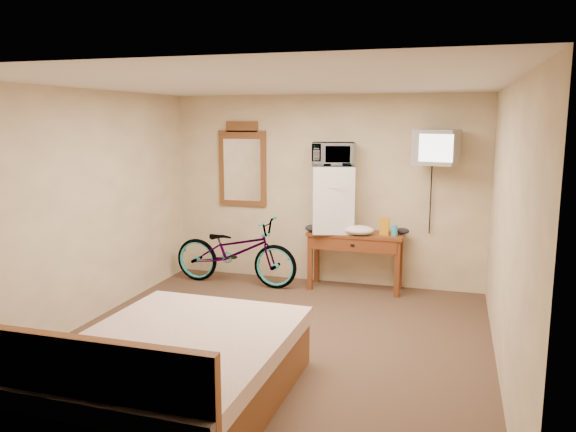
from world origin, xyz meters
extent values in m
plane|color=#453122|center=(0.00, 0.00, 0.00)|extent=(4.60, 4.60, 0.00)
plane|color=silver|center=(0.00, 0.00, 2.50)|extent=(4.60, 4.60, 0.00)
cube|color=beige|center=(0.00, 2.30, 1.25)|extent=(4.20, 0.04, 2.50)
cube|color=beige|center=(0.00, -2.30, 1.25)|extent=(4.20, 0.04, 2.50)
cube|color=beige|center=(-2.10, 0.00, 1.25)|extent=(0.04, 4.60, 2.50)
cube|color=beige|center=(2.10, 0.00, 1.25)|extent=(0.04, 4.60, 2.50)
cube|color=beige|center=(-0.08, 2.29, 0.92)|extent=(0.08, 0.01, 0.13)
cube|color=maroon|center=(0.48, 2.04, 0.73)|extent=(1.21, 0.47, 0.04)
cube|color=maroon|center=(-0.08, 1.86, 0.35)|extent=(0.06, 0.06, 0.71)
cube|color=maroon|center=(1.03, 1.86, 0.35)|extent=(0.06, 0.06, 0.71)
cube|color=maroon|center=(-0.08, 2.22, 0.35)|extent=(0.06, 0.06, 0.71)
cube|color=maroon|center=(1.03, 2.22, 0.35)|extent=(0.06, 0.06, 0.71)
cube|color=maroon|center=(0.48, 1.84, 0.63)|extent=(1.09, 0.04, 0.16)
cube|color=black|center=(0.48, 1.82, 0.63)|extent=(0.05, 0.02, 0.03)
cube|color=silver|center=(0.17, 2.04, 1.17)|extent=(0.63, 0.62, 0.85)
cube|color=#969691|center=(0.17, 1.79, 1.34)|extent=(0.52, 0.01, 0.00)
cylinder|color=#969691|center=(-0.02, 1.78, 1.12)|extent=(0.02, 0.02, 0.31)
imported|color=silver|center=(0.17, 2.04, 1.75)|extent=(0.60, 0.47, 0.29)
cube|color=orange|center=(0.85, 1.99, 0.86)|extent=(0.12, 0.07, 0.23)
cylinder|color=#3895C0|center=(0.97, 1.97, 0.82)|extent=(0.08, 0.08, 0.14)
ellipsoid|color=white|center=(0.54, 1.91, 0.81)|extent=(0.39, 0.30, 0.12)
ellipsoid|color=black|center=(-0.03, 1.92, 0.80)|extent=(0.26, 0.20, 0.10)
ellipsoid|color=black|center=(1.06, 2.12, 0.79)|extent=(0.17, 0.14, 0.08)
cube|color=black|center=(1.43, 2.28, 1.75)|extent=(0.14, 0.02, 0.14)
cylinder|color=black|center=(1.43, 2.24, 1.75)|extent=(0.05, 0.30, 0.05)
cube|color=#969691|center=(1.43, 2.02, 1.85)|extent=(0.57, 0.51, 0.42)
cube|color=white|center=(1.43, 1.81, 1.85)|extent=(0.39, 0.11, 0.32)
cube|color=black|center=(1.43, 2.23, 1.85)|extent=(0.29, 0.09, 0.26)
cube|color=brown|center=(-1.15, 2.27, 1.51)|extent=(0.68, 0.04, 1.03)
cube|color=brown|center=(-1.15, 2.27, 2.08)|extent=(0.45, 0.04, 0.14)
cube|color=white|center=(-1.15, 2.25, 1.49)|extent=(0.54, 0.01, 0.85)
imported|color=black|center=(-1.09, 1.81, 0.45)|extent=(1.74, 0.66, 0.90)
cube|color=brown|center=(-0.33, -1.30, 0.20)|extent=(1.59, 2.10, 0.40)
cube|color=#F5DEBE|center=(-0.33, -1.30, 0.45)|extent=(1.63, 2.14, 0.14)
cube|color=brown|center=(-0.33, -2.26, 0.55)|extent=(1.55, 0.08, 0.70)
ellipsoid|color=white|center=(-0.69, -1.95, 0.58)|extent=(0.57, 0.35, 0.20)
ellipsoid|color=white|center=(0.03, -1.95, 0.58)|extent=(0.57, 0.35, 0.20)
camera|label=1|loc=(1.65, -4.95, 2.19)|focal=35.00mm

